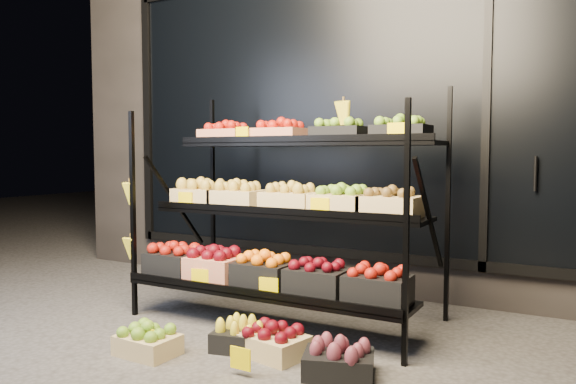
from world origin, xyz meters
The scene contains 9 objects.
ground centered at (0.00, 0.00, 0.00)m, with size 24.00×24.00×0.00m, color #514F4C.
building centered at (0.00, 2.59, 1.75)m, with size 6.00×2.08×3.50m.
display_rack centered at (-0.01, 0.60, 0.79)m, with size 2.18×1.02×1.68m.
tag_floor_a centered at (-0.32, -0.40, 0.06)m, with size 0.13×0.01×0.12m, color #F4D700.
tag_floor_b centered at (0.30, -0.40, 0.06)m, with size 0.13×0.01×0.12m, color #F4D700.
floor_crate_left centered at (-0.36, -0.39, 0.09)m, with size 0.36×0.27×0.18m.
floor_crate_midleft centered at (0.09, -0.05, 0.09)m, with size 0.40×0.33×0.19m.
floor_crate_midright centered at (0.31, -0.05, 0.09)m, with size 0.42×0.35×0.19m.
floor_crate_right centered at (0.76, -0.13, 0.09)m, with size 0.44×0.38×0.19m.
Camera 1 is at (1.95, -2.84, 1.20)m, focal length 35.00 mm.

